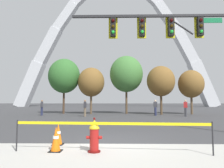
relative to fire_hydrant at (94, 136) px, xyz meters
name	(u,v)px	position (x,y,z in m)	size (l,w,h in m)	color
ground_plane	(114,143)	(0.55, 1.35, -0.47)	(240.00, 240.00, 0.00)	#3D3D3F
fire_hydrant	(94,136)	(0.00, 0.00, 0.00)	(0.46, 0.48, 0.99)	#5E0F0D
caution_tape_barrier	(111,131)	(0.48, -0.14, 0.17)	(5.58, 0.42, 0.92)	#232326
traffic_cone_by_hydrant	(56,139)	(-1.13, 0.05, -0.11)	(0.36, 0.36, 0.73)	black
traffic_cone_mid_sidewalk	(58,134)	(-1.33, 0.97, -0.11)	(0.36, 0.36, 0.73)	black
traffic_signal_gantry	(180,40)	(3.71, 3.69, 3.94)	(7.82, 0.44, 6.00)	#232326
monument_arch	(116,46)	(0.55, 47.88, 15.58)	(53.05, 2.96, 36.12)	silver
tree_far_left	(64,76)	(-5.52, 17.98, 3.96)	(3.70, 3.70, 6.47)	#473323
tree_left_mid	(91,82)	(-2.23, 17.35, 3.16)	(3.03, 3.03, 5.31)	brown
tree_center_left	(126,74)	(1.82, 17.84, 4.15)	(3.86, 3.86, 6.75)	brown
tree_center_right	(161,81)	(5.53, 16.45, 3.17)	(3.04, 3.04, 5.32)	brown
tree_right_mid	(191,84)	(9.03, 17.05, 2.91)	(2.82, 2.82, 4.94)	brown
pedestrian_walking_left	(85,108)	(-2.35, 13.61, 0.35)	(0.24, 0.36, 1.59)	brown
pedestrian_standing_center	(42,107)	(-6.99, 14.95, 0.35)	(0.34, 0.39, 1.59)	#232847
pedestrian_walking_right	(186,108)	(7.26, 13.78, 0.35)	(0.39, 0.30, 1.59)	#38383D
pedestrian_near_trees	(155,107)	(4.60, 14.93, 0.35)	(0.35, 0.22, 1.59)	#232847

